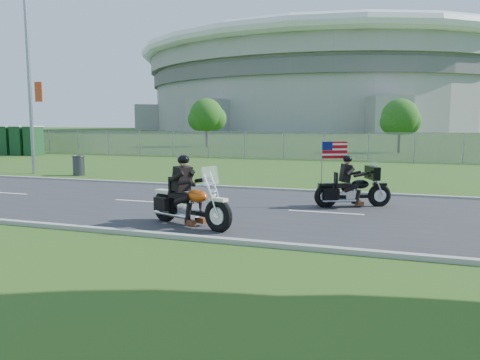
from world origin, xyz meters
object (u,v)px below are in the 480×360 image
(porta_toilet_b, at_px, (20,141))
(porta_toilet_a, at_px, (33,141))
(porta_toilet_c, at_px, (6,141))
(motorcycle_follow, at_px, (353,190))
(streetlight, at_px, (32,64))
(motorcycle_lead, at_px, (189,204))
(trash_can, at_px, (79,166))

(porta_toilet_b, bearing_deg, porta_toilet_a, 0.00)
(porta_toilet_c, xyz_separation_m, motorcycle_follow, (29.45, -15.77, -0.59))
(motorcycle_follow, bearing_deg, porta_toilet_b, 126.78)
(streetlight, height_order, motorcycle_lead, streetlight)
(porta_toilet_a, relative_size, trash_can, 2.34)
(motorcycle_lead, xyz_separation_m, trash_can, (-10.23, 8.94, -0.09))
(porta_toilet_b, bearing_deg, streetlight, -43.35)
(porta_toilet_a, relative_size, motorcycle_lead, 0.87)
(porta_toilet_b, xyz_separation_m, motorcycle_follow, (28.05, -15.77, -0.59))
(porta_toilet_b, xyz_separation_m, porta_toilet_c, (-1.40, 0.00, 0.00))
(streetlight, relative_size, motorcycle_lead, 3.78)
(streetlight, height_order, porta_toilet_a, streetlight)
(streetlight, xyz_separation_m, motorcycle_follow, (16.63, -4.99, -5.07))
(streetlight, xyz_separation_m, porta_toilet_b, (-11.42, 10.78, -4.49))
(streetlight, xyz_separation_m, trash_can, (2.71, -0.14, -5.15))
(porta_toilet_a, distance_m, motorcycle_follow, 30.97)
(motorcycle_lead, distance_m, motorcycle_follow, 5.51)
(streetlight, distance_m, porta_toilet_c, 17.34)
(motorcycle_lead, relative_size, trash_can, 2.70)
(porta_toilet_a, bearing_deg, trash_can, -40.61)
(motorcycle_lead, distance_m, trash_can, 13.58)
(porta_toilet_c, bearing_deg, motorcycle_follow, -28.17)
(streetlight, xyz_separation_m, porta_toilet_a, (-10.02, 10.78, -4.49))
(porta_toilet_b, height_order, trash_can, porta_toilet_b)
(streetlight, bearing_deg, trash_can, -2.86)
(streetlight, distance_m, trash_can, 5.82)
(motorcycle_lead, bearing_deg, motorcycle_follow, 68.85)
(motorcycle_follow, height_order, trash_can, motorcycle_follow)
(motorcycle_follow, bearing_deg, porta_toilet_a, 125.51)
(streetlight, height_order, motorcycle_follow, streetlight)
(porta_toilet_c, bearing_deg, streetlight, -40.06)
(trash_can, bearing_deg, porta_toilet_c, 144.90)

